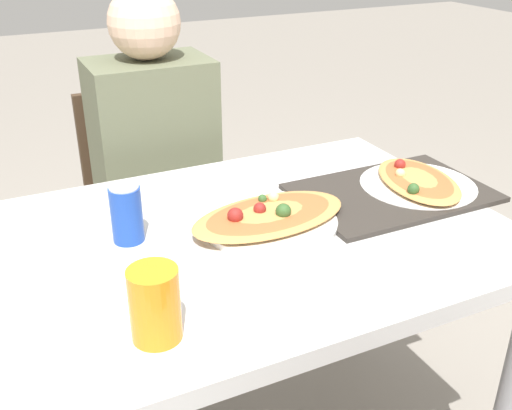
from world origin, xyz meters
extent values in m
cube|color=silver|center=(0.00, 0.00, 0.74)|extent=(1.15, 0.80, 0.04)
cylinder|color=#99999E|center=(0.52, -0.35, 0.36)|extent=(0.05, 0.05, 0.72)
cylinder|color=#99999E|center=(-0.52, 0.35, 0.36)|extent=(0.05, 0.05, 0.72)
cylinder|color=#99999E|center=(0.52, 0.35, 0.36)|extent=(0.05, 0.05, 0.72)
cube|color=#3F2D1E|center=(-0.01, 0.66, 0.43)|extent=(0.40, 0.40, 0.04)
cube|color=#3F2D1E|center=(-0.01, 0.85, 0.66)|extent=(0.38, 0.03, 0.42)
cylinder|color=#38383D|center=(0.16, 0.49, 0.21)|extent=(0.03, 0.03, 0.41)
cylinder|color=#38383D|center=(-0.18, 0.49, 0.21)|extent=(0.03, 0.03, 0.41)
cylinder|color=#38383D|center=(0.16, 0.83, 0.21)|extent=(0.03, 0.03, 0.41)
cylinder|color=#38383D|center=(-0.18, 0.83, 0.21)|extent=(0.03, 0.03, 0.41)
cylinder|color=#2D2D38|center=(0.07, 0.53, 0.23)|extent=(0.10, 0.10, 0.45)
cylinder|color=#2D2D38|center=(-0.09, 0.53, 0.23)|extent=(0.10, 0.10, 0.45)
cube|color=#60664C|center=(-0.01, 0.63, 0.73)|extent=(0.35, 0.24, 0.55)
sphere|color=beige|center=(-0.01, 0.63, 1.11)|extent=(0.20, 0.20, 0.20)
cylinder|color=white|center=(0.07, 0.01, 0.76)|extent=(0.30, 0.30, 0.01)
ellipsoid|color=tan|center=(0.07, 0.01, 0.78)|extent=(0.39, 0.23, 0.02)
ellipsoid|color=#D16033|center=(0.07, 0.01, 0.79)|extent=(0.32, 0.19, 0.01)
sphere|color=beige|center=(0.11, 0.06, 0.79)|extent=(0.03, 0.03, 0.03)
sphere|color=maroon|center=(-0.01, 0.01, 0.80)|extent=(0.04, 0.04, 0.04)
sphere|color=maroon|center=(0.05, 0.02, 0.79)|extent=(0.03, 0.03, 0.03)
sphere|color=#335928|center=(0.08, 0.07, 0.79)|extent=(0.02, 0.02, 0.02)
sphere|color=#335928|center=(0.09, -0.02, 0.80)|extent=(0.04, 0.04, 0.04)
cylinder|color=#1E47B2|center=(-0.23, 0.08, 0.82)|extent=(0.07, 0.07, 0.12)
cylinder|color=silver|center=(-0.23, 0.08, 0.88)|extent=(0.06, 0.06, 0.00)
cylinder|color=orange|center=(-0.27, -0.26, 0.82)|extent=(0.08, 0.08, 0.13)
cube|color=#332D28|center=(0.41, 0.02, 0.76)|extent=(0.47, 0.31, 0.01)
cylinder|color=white|center=(0.49, 0.02, 0.76)|extent=(0.29, 0.29, 0.01)
ellipsoid|color=tan|center=(0.49, 0.02, 0.78)|extent=(0.24, 0.33, 0.02)
ellipsoid|color=#D16033|center=(0.49, 0.02, 0.79)|extent=(0.20, 0.27, 0.01)
sphere|color=beige|center=(0.46, 0.05, 0.79)|extent=(0.02, 0.02, 0.02)
sphere|color=#335928|center=(0.43, -0.04, 0.79)|extent=(0.03, 0.03, 0.03)
sphere|color=maroon|center=(0.49, 0.09, 0.80)|extent=(0.03, 0.03, 0.03)
camera|label=1|loc=(-0.46, -1.04, 1.39)|focal=42.00mm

